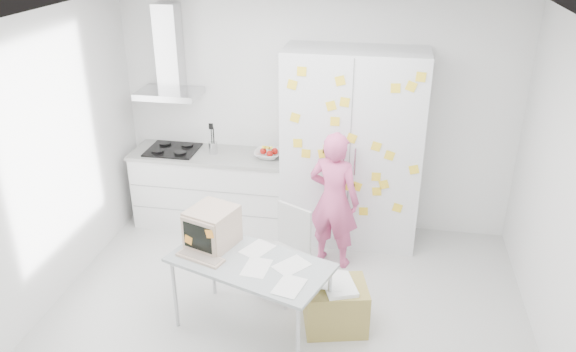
% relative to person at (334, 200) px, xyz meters
% --- Properties ---
extents(floor, '(4.50, 4.00, 0.02)m').
position_rel_person_xyz_m(floor, '(-0.33, -1.10, -0.76)').
color(floor, silver).
rests_on(floor, ground).
extents(walls, '(4.52, 4.01, 2.70)m').
position_rel_person_xyz_m(walls, '(-0.33, -0.38, 0.60)').
color(walls, white).
rests_on(walls, ground).
extents(ceiling, '(4.50, 4.00, 0.02)m').
position_rel_person_xyz_m(ceiling, '(-0.33, -1.10, 1.95)').
color(ceiling, white).
rests_on(ceiling, walls).
extents(counter_run, '(1.84, 0.63, 1.28)m').
position_rel_person_xyz_m(counter_run, '(-1.52, 0.60, -0.28)').
color(counter_run, white).
rests_on(counter_run, ground).
extents(range_hood, '(0.70, 0.48, 1.01)m').
position_rel_person_xyz_m(range_hood, '(-1.98, 0.74, 1.21)').
color(range_hood, silver).
rests_on(range_hood, walls).
extents(tall_cabinet, '(1.50, 0.68, 2.20)m').
position_rel_person_xyz_m(tall_cabinet, '(0.12, 0.57, 0.35)').
color(tall_cabinet, silver).
rests_on(tall_cabinet, ground).
extents(person, '(0.62, 0.50, 1.50)m').
position_rel_person_xyz_m(person, '(0.00, 0.00, 0.00)').
color(person, '#D45288').
rests_on(person, ground).
extents(desk, '(1.52, 1.10, 1.09)m').
position_rel_person_xyz_m(desk, '(-0.84, -1.13, 0.08)').
color(desk, '#9CA4A6').
rests_on(desk, ground).
extents(chair, '(0.56, 0.56, 0.91)m').
position_rel_person_xyz_m(chair, '(-0.38, -0.61, -0.23)').
color(chair, '#B8B8B6').
rests_on(chair, ground).
extents(cardboard_box, '(0.64, 0.56, 0.48)m').
position_rel_person_xyz_m(cardboard_box, '(0.15, -1.06, -0.52)').
color(cardboard_box, '#A29046').
rests_on(cardboard_box, ground).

